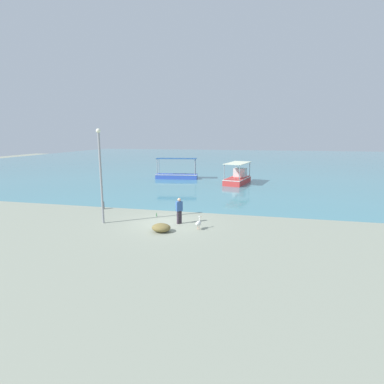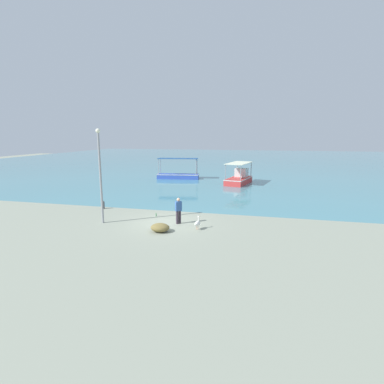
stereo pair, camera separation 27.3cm
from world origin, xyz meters
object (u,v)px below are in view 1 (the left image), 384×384
lamp_post (101,171)px  net_pile (161,228)px  fishing_boat_near_right (238,178)px  mooring_bollard (103,205)px  fisherman_standing (179,210)px  glass_bottle (156,215)px  fishing_boat_far_right (177,175)px  pelican (199,223)px

lamp_post → net_pile: 5.33m
fishing_boat_near_right → mooring_bollard: (-9.26, -14.64, -0.30)m
lamp_post → net_pile: lamp_post is taller
fisherman_standing → glass_bottle: fisherman_standing is taller
fishing_boat_far_right → fishing_boat_near_right: bearing=-14.4°
fishing_boat_near_right → lamp_post: 19.67m
fishing_boat_near_right → glass_bottle: size_ratio=18.92×
fisherman_standing → net_pile: fisherman_standing is taller
glass_bottle → fisherman_standing: bearing=-32.8°
pelican → fisherman_standing: bearing=148.6°
mooring_bollard → glass_bottle: mooring_bollard is taller
fisherman_standing → net_pile: (-0.62, -1.83, -0.66)m
fishing_boat_far_right → lamp_post: 20.32m
fishing_boat_near_right → fisherman_standing: fishing_boat_near_right is taller
fishing_boat_far_right → fisherman_standing: bearing=-73.9°
lamp_post → net_pile: bearing=-11.4°
net_pile → pelican: bearing=24.7°
mooring_bollard → fishing_boat_far_right: bearing=85.7°
fishing_boat_near_right → fisherman_standing: bearing=-98.3°
fisherman_standing → net_pile: size_ratio=1.49×
fishing_boat_near_right → lamp_post: lamp_post is taller
lamp_post → glass_bottle: size_ratio=22.36×
fishing_boat_near_right → net_pile: size_ratio=4.52×
mooring_bollard → lamp_post: bearing=-60.6°
fishing_boat_far_right → fisherman_standing: fishing_boat_far_right is taller
fishing_boat_far_right → glass_bottle: 18.16m
lamp_post → mooring_bollard: lamp_post is taller
lamp_post → mooring_bollard: (-1.92, 3.40, -3.05)m
fishing_boat_far_right → pelican: bearing=-70.8°
fishing_boat_near_right → fisherman_standing: (-2.50, -17.06, 0.28)m
lamp_post → glass_bottle: 4.89m
fishing_boat_near_right → fishing_boat_far_right: bearing=165.6°
lamp_post → pelican: bearing=0.9°
lamp_post → net_pile: size_ratio=5.34×
pelican → lamp_post: size_ratio=0.13×
pelican → fisherman_standing: (-1.45, 0.88, 0.53)m
net_pile → mooring_bollard: bearing=145.3°
lamp_post → glass_bottle: bearing=38.9°
fishing_boat_far_right → mooring_bollard: bearing=-94.3°
fishing_boat_far_right → fishing_boat_near_right: fishing_boat_far_right is taller
glass_bottle → fishing_boat_near_right: bearing=74.0°
fisherman_standing → glass_bottle: size_ratio=6.26×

